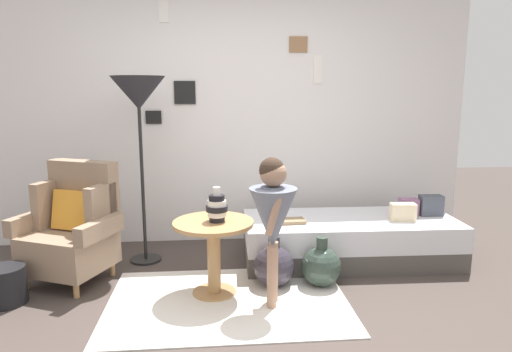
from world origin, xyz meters
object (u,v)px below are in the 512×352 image
armchair (73,228)px  side_table (214,242)px  vase_striped (217,207)px  magazine_basket (6,285)px  floor_lamp (139,99)px  book_on_daybed (292,221)px  demijohn_near (274,266)px  demijohn_far (321,266)px  person_child (273,213)px  daybed (349,239)px

armchair → side_table: size_ratio=1.59×
vase_striped → magazine_basket: bearing=-179.2°
side_table → floor_lamp: (-0.63, 0.76, 1.05)m
floor_lamp → book_on_daybed: floor_lamp is taller
demijohn_near → floor_lamp: bearing=149.1°
armchair → vase_striped: (1.17, -0.40, 0.25)m
armchair → side_table: armchair is taller
side_table → demijohn_far: 0.89m
armchair → floor_lamp: (0.51, 0.37, 1.03)m
side_table → demijohn_far: side_table is taller
person_child → magazine_basket: bearing=174.1°
daybed → person_child: 1.26m
armchair → demijohn_far: size_ratio=2.40×
side_table → floor_lamp: 1.44m
armchair → magazine_basket: armchair is taller
book_on_daybed → demijohn_far: book_on_daybed is taller
daybed → vase_striped: size_ratio=7.32×
demijohn_far → person_child: bearing=-145.1°
vase_striped → demijohn_near: bearing=13.7°
person_child → demijohn_near: size_ratio=2.65×
vase_striped → magazine_basket: size_ratio=0.93×
armchair → daybed: bearing=5.0°
vase_striped → book_on_daybed: size_ratio=1.19×
person_child → magazine_basket: size_ratio=3.89×
armchair → magazine_basket: size_ratio=3.46×
vase_striped → demijohn_near: size_ratio=0.64×
magazine_basket → side_table: bearing=1.0°
side_table → person_child: 0.55m
demijohn_near → magazine_basket: demijohn_near is taller
person_child → book_on_daybed: bearing=70.2°
demijohn_near → demijohn_far: size_ratio=1.02×
side_table → vase_striped: (0.03, -0.01, 0.27)m
demijohn_far → daybed: bearing=54.0°
side_table → book_on_daybed: size_ratio=2.77×
side_table → demijohn_near: size_ratio=1.48×
side_table → demijohn_near: bearing=12.3°
person_child → demijohn_far: person_child is taller
person_child → vase_striped: bearing=150.6°
vase_striped → book_on_daybed: 0.88m
book_on_daybed → person_child: bearing=-109.8°
person_child → demijohn_far: 0.75m
floor_lamp → person_child: 1.64m
book_on_daybed → floor_lamp: bearing=169.1°
floor_lamp → demijohn_far: size_ratio=4.12×
vase_striped → person_child: person_child is taller
vase_striped → side_table: bearing=169.6°
demijohn_far → magazine_basket: 2.37m
floor_lamp → demijohn_near: (1.10, -0.66, -1.30)m
book_on_daybed → demijohn_far: size_ratio=0.54×
floor_lamp → daybed: bearing=-5.0°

